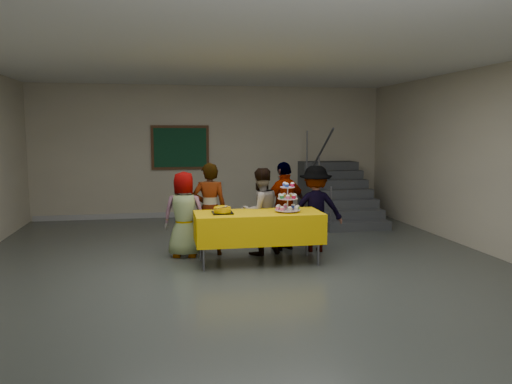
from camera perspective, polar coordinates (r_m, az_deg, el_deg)
room_shell at (r=6.61m, az=-1.00°, el=8.41°), size 10.00×10.04×3.02m
bake_table at (r=7.43m, az=0.28°, el=-3.97°), size 1.88×0.78×0.77m
cupcake_stand at (r=7.43m, az=3.63°, el=-1.01°), size 0.38×0.38×0.44m
bear_cake at (r=7.30m, az=-3.87°, el=-1.99°), size 0.32×0.36×0.12m
schoolchild_a at (r=7.88m, az=-8.21°, el=-2.54°), size 0.73×0.55×1.35m
schoolchild_b at (r=7.95m, az=-5.31°, el=-1.95°), size 0.58×0.41×1.47m
schoolchild_c at (r=7.95m, az=0.49°, el=-2.24°), size 0.81×0.72×1.39m
schoolchild_d at (r=8.28m, az=3.32°, el=-1.61°), size 0.93×0.67×1.47m
schoolchild_e at (r=8.22m, az=6.80°, el=-1.90°), size 0.98×0.65×1.41m
staircase at (r=11.38m, az=9.06°, el=-0.60°), size 1.30×2.40×2.04m
noticeboard at (r=11.48m, az=-8.65°, el=5.04°), size 1.30×0.05×1.00m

